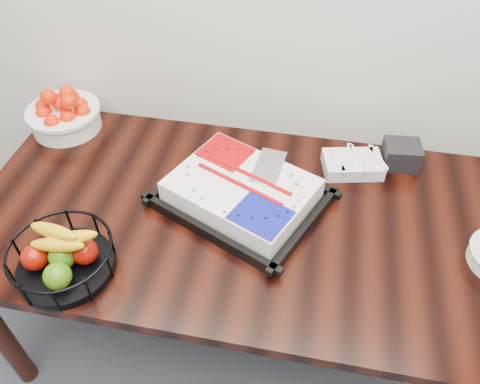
% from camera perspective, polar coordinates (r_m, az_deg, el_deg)
% --- Properties ---
extents(table, '(1.80, 0.90, 0.75)m').
position_cam_1_polar(table, '(1.60, 0.44, -4.78)').
color(table, black).
rests_on(table, ground).
extents(cake_tray, '(0.61, 0.56, 0.10)m').
position_cam_1_polar(cake_tray, '(1.53, 0.23, -0.09)').
color(cake_tray, black).
rests_on(cake_tray, table).
extents(tangerine_bowl, '(0.28, 0.28, 0.18)m').
position_cam_1_polar(tangerine_bowl, '(1.95, -20.77, 9.19)').
color(tangerine_bowl, white).
rests_on(tangerine_bowl, table).
extents(fruit_basket, '(0.30, 0.30, 0.16)m').
position_cam_1_polar(fruit_basket, '(1.43, -20.87, -7.32)').
color(fruit_basket, black).
rests_on(fruit_basket, table).
extents(fork_bag, '(0.23, 0.17, 0.06)m').
position_cam_1_polar(fork_bag, '(1.71, 13.56, 3.36)').
color(fork_bag, silver).
rests_on(fork_bag, table).
extents(napkin_box, '(0.13, 0.12, 0.09)m').
position_cam_1_polar(napkin_box, '(1.77, 19.04, 4.32)').
color(napkin_box, black).
rests_on(napkin_box, table).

